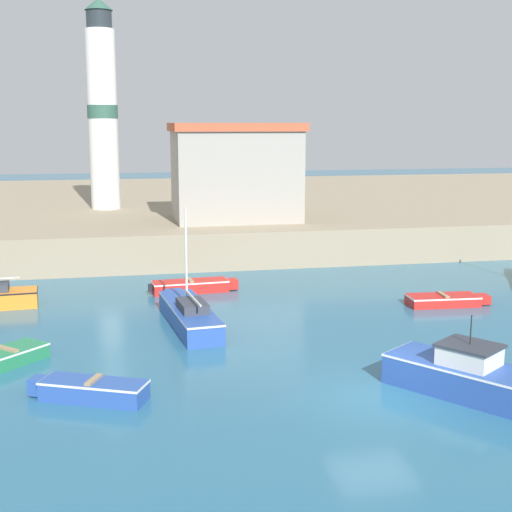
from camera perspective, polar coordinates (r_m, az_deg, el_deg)
The scene contains 10 objects.
ground_plane at distance 22.16m, azimuth 9.43°, elevation -11.07°, with size 200.00×200.00×0.00m, color #28607F.
quay_seawall at distance 59.12m, azimuth -4.02°, elevation 3.74°, with size 120.00×40.00×2.13m, color gray.
dinghy_green_0 at distance 25.92m, azimuth -19.51°, elevation -7.64°, with size 2.96×3.00×0.60m.
dinghy_red_2 at distance 33.38m, azimuth 14.91°, elevation -3.39°, with size 3.80×1.53×0.54m.
dinghy_red_3 at distance 34.89m, azimuth -5.11°, elevation -2.38°, with size 4.40×1.46×0.64m.
motorboat_blue_4 at distance 22.76m, azimuth 16.56°, elevation -9.14°, with size 4.26×5.19×2.50m.
sailboat_blue_5 at distance 29.12m, azimuth -5.39°, elevation -4.63°, with size 2.07×6.75×4.73m.
dinghy_blue_8 at distance 22.12m, azimuth -13.08°, elevation -10.34°, with size 3.65×2.27×0.68m.
lighthouse at distance 51.38m, azimuth -12.18°, elevation 11.44°, with size 2.08×2.08×14.25m.
harbor_shed_near_wharf at distance 44.56m, azimuth -1.68°, elevation 6.78°, with size 7.90×5.77×5.98m.
Camera 1 is at (-7.50, -19.20, 8.14)m, focal length 50.00 mm.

